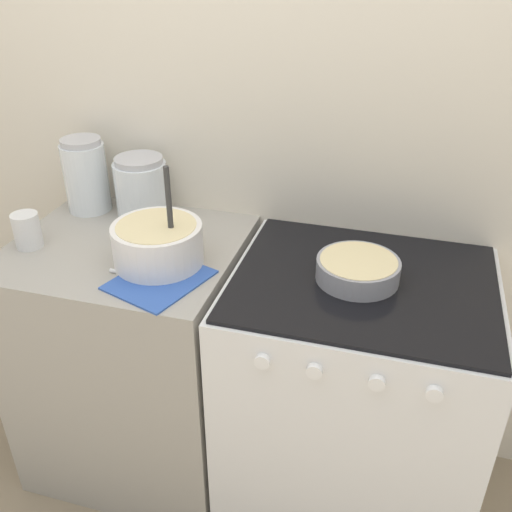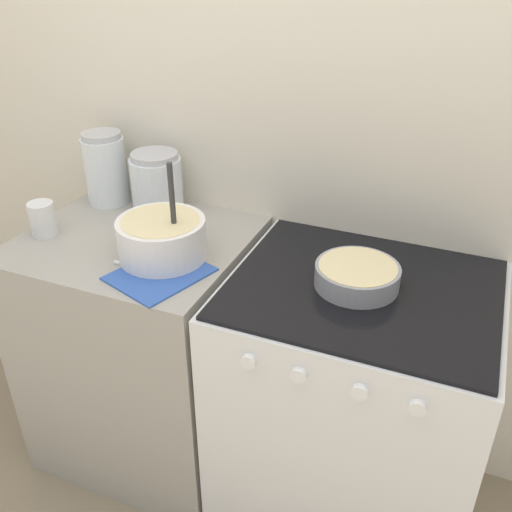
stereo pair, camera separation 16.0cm
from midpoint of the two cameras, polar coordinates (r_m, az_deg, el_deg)
wall_back at (r=1.85m, az=4.62°, el=12.91°), size 4.53×0.05×2.40m
countertop_cabinet at (r=2.07m, az=-8.67°, el=-9.13°), size 0.70×0.62×0.89m
stove at (r=1.88m, az=11.91°, el=-14.55°), size 0.75×0.64×0.89m
mixing_bowl at (r=1.67m, az=-6.71°, el=1.85°), size 0.26×0.26×0.31m
baking_pan at (r=1.58m, az=12.96°, el=-1.97°), size 0.23×0.23×0.06m
storage_jar_left at (r=2.06m, az=-12.62°, el=8.07°), size 0.15×0.15×0.25m
storage_jar_middle at (r=1.96m, az=-7.57°, el=6.82°), size 0.17×0.17×0.21m
tin_can at (r=1.90m, az=-18.33°, el=3.48°), size 0.08×0.08×0.11m
recipe_page at (r=1.62m, az=-6.81°, el=-1.88°), size 0.29×0.31×0.01m
measuring_spoon at (r=1.64m, az=-8.81°, el=-0.98°), size 0.12×0.04×0.04m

